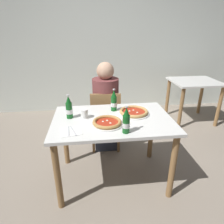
% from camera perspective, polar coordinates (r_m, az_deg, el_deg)
% --- Properties ---
extents(ground_plane, '(8.00, 8.00, 0.00)m').
position_cam_1_polar(ground_plane, '(2.39, 0.15, -18.39)').
color(ground_plane, gray).
extents(back_wall_tiled, '(7.00, 0.10, 2.60)m').
position_cam_1_polar(back_wall_tiled, '(3.99, -3.91, 19.01)').
color(back_wall_tiled, silver).
rests_on(back_wall_tiled, ground_plane).
extents(dining_table_main, '(1.20, 0.80, 0.75)m').
position_cam_1_polar(dining_table_main, '(2.03, 0.17, -4.83)').
color(dining_table_main, silver).
rests_on(dining_table_main, ground_plane).
extents(chair_behind_table, '(0.43, 0.43, 0.85)m').
position_cam_1_polar(chair_behind_table, '(2.64, -1.83, -1.61)').
color(chair_behind_table, olive).
rests_on(chair_behind_table, ground_plane).
extents(diner_seated, '(0.34, 0.34, 1.21)m').
position_cam_1_polar(diner_seated, '(2.64, -1.81, 0.85)').
color(diner_seated, '#2D3342').
rests_on(diner_seated, ground_plane).
extents(dining_table_background, '(0.80, 0.70, 0.75)m').
position_cam_1_polar(dining_table_background, '(3.77, 22.73, 6.05)').
color(dining_table_background, silver).
rests_on(dining_table_background, ground_plane).
extents(pizza_margherita_near, '(0.30, 0.30, 0.04)m').
position_cam_1_polar(pizza_margherita_near, '(1.85, -1.45, -3.10)').
color(pizza_margherita_near, white).
rests_on(pizza_margherita_near, dining_table_main).
extents(pizza_marinara_far, '(0.33, 0.33, 0.04)m').
position_cam_1_polar(pizza_marinara_far, '(2.09, 6.34, -0.00)').
color(pizza_marinara_far, white).
rests_on(pizza_marinara_far, dining_table_main).
extents(beer_bottle_left, '(0.07, 0.07, 0.25)m').
position_cam_1_polar(beer_bottle_left, '(1.68, 4.16, -2.82)').
color(beer_bottle_left, '#14591E').
rests_on(beer_bottle_left, dining_table_main).
extents(beer_bottle_center, '(0.07, 0.07, 0.25)m').
position_cam_1_polar(beer_bottle_center, '(2.13, 0.55, 3.04)').
color(beer_bottle_center, '#14591E').
rests_on(beer_bottle_center, dining_table_main).
extents(beer_bottle_right, '(0.07, 0.07, 0.25)m').
position_cam_1_polar(beer_bottle_right, '(1.99, -12.39, 1.04)').
color(beer_bottle_right, '#14591E').
rests_on(beer_bottle_right, dining_table_main).
extents(napkin_with_cutlery, '(0.21, 0.21, 0.01)m').
position_cam_1_polar(napkin_with_cutlery, '(1.77, -11.89, -5.50)').
color(napkin_with_cutlery, white).
rests_on(napkin_with_cutlery, dining_table_main).
extents(paper_cup, '(0.07, 0.07, 0.09)m').
position_cam_1_polar(paper_cup, '(1.99, -8.04, -0.48)').
color(paper_cup, white).
rests_on(paper_cup, dining_table_main).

